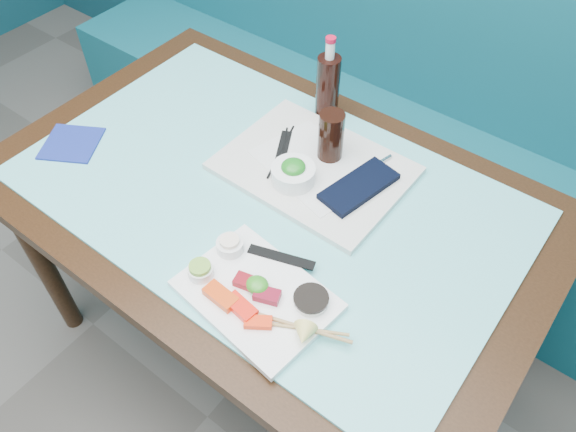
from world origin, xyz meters
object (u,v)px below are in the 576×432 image
Objects in this scene: booth_bench at (409,134)px; serving_tray at (314,168)px; seaweed_bowl at (293,174)px; cola_glass at (331,136)px; cola_bottle_body at (328,87)px; blue_napkin at (72,143)px; dining_table at (268,215)px; sashimi_plate at (257,295)px.

serving_tray is (0.05, -0.71, 0.39)m from booth_bench.
cola_glass is (0.02, 0.13, 0.04)m from seaweed_bowl.
cola_bottle_body is (-0.11, 0.21, 0.08)m from serving_tray.
cola_bottle_body reaches higher than blue_napkin.
booth_bench is 0.89m from dining_table.
cola_glass is (0.06, 0.19, 0.18)m from dining_table.
blue_napkin is (-0.53, -0.18, 0.09)m from dining_table.
dining_table is at bearing -80.54° from cola_bottle_body.
serving_tray is 3.22× the size of blue_napkin.
sashimi_plate reaches higher than blue_napkin.
booth_bench is 16.34× the size of cola_bottle_body.
booth_bench reaches higher than cola_glass.
seaweed_bowl is at bearing -98.75° from cola_glass.
sashimi_plate is at bearing -70.85° from serving_tray.
sashimi_plate is 0.71m from blue_napkin.
serving_tray is at bearing 69.17° from dining_table.
sashimi_plate is at bearing -55.38° from dining_table.
serving_tray is 0.09m from cola_glass.
sashimi_plate is 0.69× the size of serving_tray.
cola_glass reaches higher than dining_table.
booth_bench is at bearing 94.84° from serving_tray.
serving_tray is 0.08m from seaweed_bowl.
booth_bench reaches higher than cola_bottle_body.
sashimi_plate is at bearing -75.05° from cola_glass.
sashimi_plate is 0.41m from serving_tray.
cola_glass reaches higher than serving_tray.
seaweed_bowl is (0.04, 0.06, 0.13)m from dining_table.
sashimi_plate is 1.72× the size of cola_bottle_body.
seaweed_bowl is (-0.01, -0.07, 0.03)m from serving_tray.
sashimi_plate reaches higher than dining_table.
sashimi_plate is at bearing -66.14° from seaweed_bowl.
booth_bench is 27.23× the size of seaweed_bowl.
dining_table is 0.39m from cola_bottle_body.
sashimi_plate is 0.34m from seaweed_bowl.
cola_bottle_body reaches higher than cola_glass.
serving_tray is at bearing 82.41° from seaweed_bowl.
booth_bench is at bearing 95.20° from cola_glass.
cola_bottle_body is 0.71m from blue_napkin.
blue_napkin is (-0.47, -0.52, -0.09)m from cola_bottle_body.
blue_napkin is (-0.59, -0.37, -0.08)m from cola_glass.
cola_glass is (0.06, -0.65, 0.47)m from booth_bench.
booth_bench reaches higher than dining_table.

